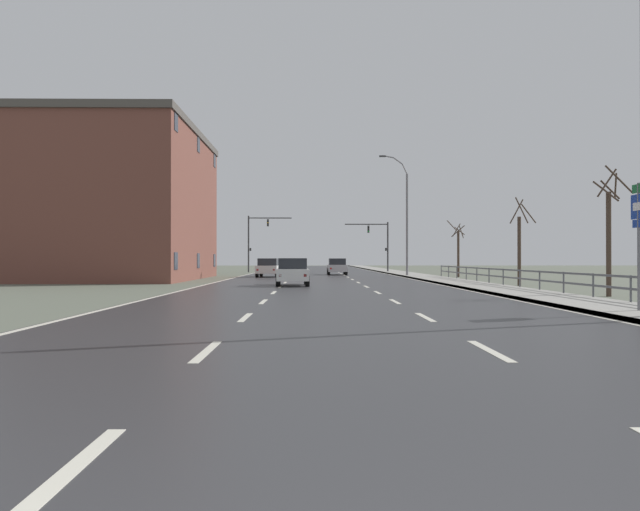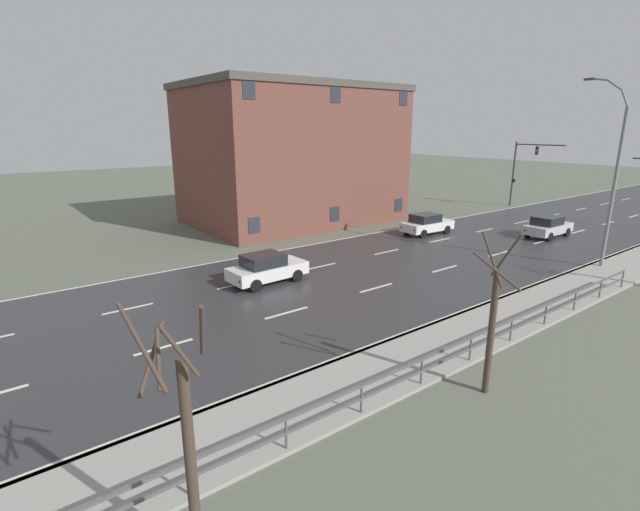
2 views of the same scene
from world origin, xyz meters
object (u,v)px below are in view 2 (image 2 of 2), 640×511
at_px(brick_building, 292,155).
at_px(car_distant, 427,224).
at_px(traffic_signal_left, 522,165).
at_px(car_near_left, 548,226).
at_px(street_lamp_midground, 612,178).
at_px(car_far_right, 267,268).

bearing_deg(brick_building, car_distant, 25.21).
distance_m(traffic_signal_left, car_distant, 17.92).
xyz_separation_m(traffic_signal_left, car_near_left, (8.79, -11.00, -3.41)).
bearing_deg(brick_building, traffic_signal_left, 70.64).
bearing_deg(car_distant, street_lamp_midground, 8.92).
bearing_deg(car_near_left, car_distant, -133.54).
xyz_separation_m(traffic_signal_left, car_distant, (2.77, -17.37, -3.41)).
relative_size(street_lamp_midground, car_far_right, 2.52).
height_order(car_far_right, brick_building, brick_building).
bearing_deg(street_lamp_midground, brick_building, -164.30).
distance_m(traffic_signal_left, car_near_left, 14.48).
distance_m(street_lamp_midground, traffic_signal_left, 21.67).
xyz_separation_m(traffic_signal_left, car_far_right, (5.31, -32.90, -3.41)).
distance_m(traffic_signal_left, car_far_right, 33.50).
bearing_deg(street_lamp_midground, car_far_right, -118.62).
bearing_deg(car_far_right, car_near_left, 78.54).
bearing_deg(car_distant, brick_building, -152.09).
height_order(car_distant, brick_building, brick_building).
bearing_deg(traffic_signal_left, car_near_left, -51.37).
bearing_deg(car_distant, car_near_left, 49.34).
xyz_separation_m(car_far_right, brick_building, (-13.18, 10.52, 4.80)).
relative_size(car_near_left, car_far_right, 0.98).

